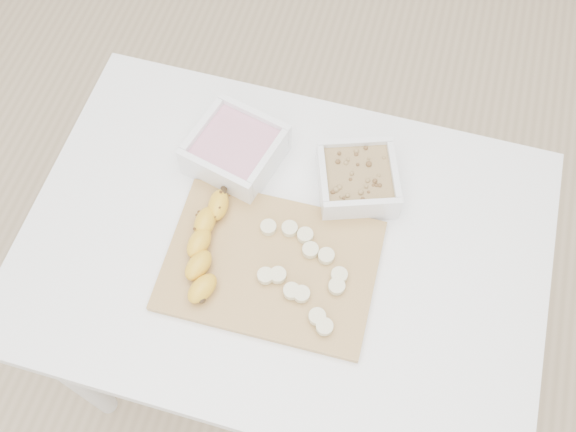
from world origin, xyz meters
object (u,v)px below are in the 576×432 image
(bowl_granola, at_px, (357,180))
(cutting_board, at_px, (271,265))
(table, at_px, (284,263))
(bowl_yogurt, at_px, (236,150))
(banana, at_px, (206,248))

(bowl_granola, bearing_deg, cutting_board, -119.14)
(bowl_granola, distance_m, cutting_board, 0.24)
(table, bearing_deg, bowl_granola, 55.85)
(bowl_yogurt, xyz_separation_m, bowl_granola, (0.25, 0.00, -0.00))
(bowl_granola, bearing_deg, banana, -137.63)
(table, relative_size, banana, 4.46)
(table, xyz_separation_m, cutting_board, (-0.01, -0.05, 0.10))
(table, xyz_separation_m, bowl_granola, (0.11, 0.16, 0.13))
(banana, bearing_deg, bowl_yogurt, 95.77)
(table, relative_size, cutting_board, 2.57)
(banana, bearing_deg, cutting_board, 6.99)
(table, distance_m, cutting_board, 0.12)
(bowl_granola, distance_m, banana, 0.32)
(bowl_yogurt, distance_m, banana, 0.22)
(bowl_yogurt, height_order, cutting_board, bowl_yogurt)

